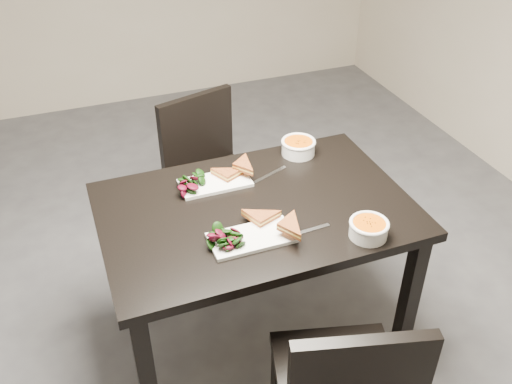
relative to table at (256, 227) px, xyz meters
The scene contains 13 objects.
ground 0.84m from the table, 154.92° to the left, with size 5.00×5.00×0.00m, color #47474C.
table is the anchor object (origin of this frame).
chair_far 0.76m from the table, 87.96° to the left, with size 0.52×0.52×0.85m.
plate_near 0.22m from the table, 115.32° to the right, with size 0.30×0.15×0.02m, color white.
sandwich_near 0.22m from the table, 96.85° to the right, with size 0.15×0.11×0.05m, color #AB5323, non-canonical shape.
salad_near 0.29m from the table, 135.90° to the right, with size 0.10×0.09×0.04m, color black, non-canonical shape.
soup_bowl_near 0.46m from the table, 44.52° to the right, with size 0.14×0.14×0.06m.
cutlery_near 0.26m from the table, 59.35° to the right, with size 0.18×0.02×0.00m, color silver.
plate_far 0.25m from the table, 116.40° to the left, with size 0.29×0.14×0.01m, color white.
sandwich_far 0.24m from the table, 100.93° to the left, with size 0.14×0.11×0.05m, color #AB5323, non-canonical shape.
salad_far 0.32m from the table, 134.55° to the left, with size 0.09×0.08×0.04m, color black, non-canonical shape.
soup_bowl_far 0.46m from the table, 44.02° to the left, with size 0.15×0.15×0.07m.
cutlery_far 0.25m from the table, 54.44° to the left, with size 0.18×0.02×0.00m, color silver.
Camera 1 is at (-0.15, -1.87, 2.05)m, focal length 39.55 mm.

